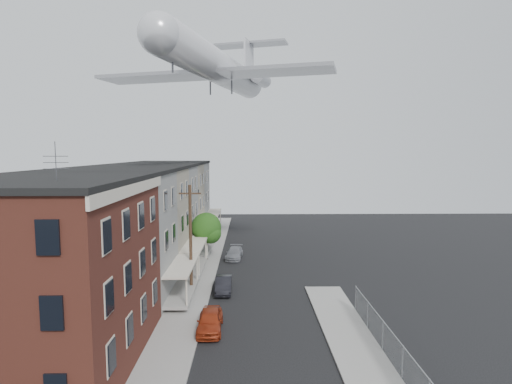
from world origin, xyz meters
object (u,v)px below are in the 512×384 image
at_px(utility_pole, 191,238).
at_px(car_near, 210,321).
at_px(airplane, 220,68).
at_px(street_tree, 207,229).
at_px(car_far, 234,253).
at_px(car_mid, 224,285).

relative_size(utility_pole, car_near, 2.27).
height_order(car_near, airplane, airplane).
distance_m(street_tree, car_near, 17.31).
height_order(car_far, airplane, airplane).
bearing_deg(utility_pole, car_near, -72.50).
bearing_deg(car_mid, car_near, -94.74).
bearing_deg(street_tree, car_near, -83.62).
xyz_separation_m(car_mid, car_far, (0.51, 10.48, -0.03)).
height_order(street_tree, car_far, street_tree).
xyz_separation_m(utility_pole, car_mid, (2.66, 0.22, -4.06)).
relative_size(car_near, airplane, 0.14).
distance_m(utility_pole, car_far, 11.89).
bearing_deg(street_tree, car_far, 15.43).
bearing_deg(car_far, car_mid, -87.72).
distance_m(car_far, airplane, 20.02).
bearing_deg(airplane, car_far, -25.62).
bearing_deg(utility_pole, car_far, 73.53).
height_order(utility_pole, car_far, utility_pole).
height_order(street_tree, car_near, street_tree).
height_order(car_mid, car_far, car_mid).
relative_size(utility_pole, car_mid, 2.39).
bearing_deg(car_far, street_tree, -159.53).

